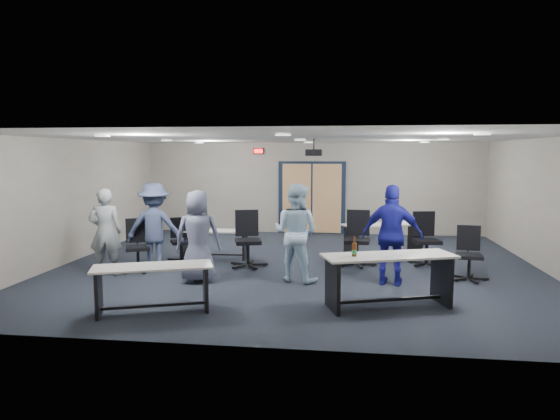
# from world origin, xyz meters

# --- Properties ---
(floor) EXTENTS (10.00, 10.00, 0.00)m
(floor) POSITION_xyz_m (0.00, 0.00, 0.00)
(floor) COLOR black
(floor) RESTS_ON ground
(back_wall) EXTENTS (10.00, 0.04, 2.70)m
(back_wall) POSITION_xyz_m (0.00, 4.50, 1.35)
(back_wall) COLOR gray
(back_wall) RESTS_ON floor
(front_wall) EXTENTS (10.00, 0.04, 2.70)m
(front_wall) POSITION_xyz_m (0.00, -4.50, 1.35)
(front_wall) COLOR gray
(front_wall) RESTS_ON floor
(left_wall) EXTENTS (0.04, 9.00, 2.70)m
(left_wall) POSITION_xyz_m (-5.00, 0.00, 1.35)
(left_wall) COLOR gray
(left_wall) RESTS_ON floor
(right_wall) EXTENTS (0.04, 9.00, 2.70)m
(right_wall) POSITION_xyz_m (5.00, 0.00, 1.35)
(right_wall) COLOR gray
(right_wall) RESTS_ON floor
(ceiling) EXTENTS (10.00, 9.00, 0.04)m
(ceiling) POSITION_xyz_m (0.00, 0.00, 2.70)
(ceiling) COLOR silver
(ceiling) RESTS_ON back_wall
(double_door) EXTENTS (2.00, 0.07, 2.20)m
(double_door) POSITION_xyz_m (0.00, 4.46, 1.05)
(double_door) COLOR black
(double_door) RESTS_ON back_wall
(exit_sign) EXTENTS (0.32, 0.07, 0.18)m
(exit_sign) POSITION_xyz_m (-1.60, 4.44, 2.45)
(exit_sign) COLOR black
(exit_sign) RESTS_ON back_wall
(ceiling_projector) EXTENTS (0.35, 0.32, 0.37)m
(ceiling_projector) POSITION_xyz_m (0.30, 0.50, 2.40)
(ceiling_projector) COLOR black
(ceiling_projector) RESTS_ON ceiling
(ceiling_can_lights) EXTENTS (6.24, 5.74, 0.02)m
(ceiling_can_lights) POSITION_xyz_m (0.00, 0.25, 2.67)
(ceiling_can_lights) COLOR silver
(ceiling_can_lights) RESTS_ON ceiling
(table_front_left) EXTENTS (1.85, 1.15, 0.71)m
(table_front_left) POSITION_xyz_m (-1.86, -3.34, 0.49)
(table_front_left) COLOR beige
(table_front_left) RESTS_ON floor
(table_front_right) EXTENTS (2.15, 1.29, 1.13)m
(table_front_right) POSITION_xyz_m (1.66, -2.62, 0.57)
(table_front_right) COLOR beige
(table_front_right) RESTS_ON floor
(table_back_left) EXTENTS (1.61, 0.58, 0.65)m
(table_back_left) POSITION_xyz_m (-1.96, 0.56, 0.44)
(table_back_left) COLOR beige
(table_back_left) RESTS_ON floor
(table_back_right) EXTENTS (1.99, 1.37, 0.89)m
(table_back_right) POSITION_xyz_m (1.88, 1.24, 0.53)
(table_back_right) COLOR beige
(table_back_right) RESTS_ON floor
(chair_back_a) EXTENTS (0.82, 0.82, 0.96)m
(chair_back_a) POSITION_xyz_m (-2.59, 0.13, 0.48)
(chair_back_a) COLOR black
(chair_back_a) RESTS_ON floor
(chair_back_b) EXTENTS (0.93, 0.93, 1.19)m
(chair_back_b) POSITION_xyz_m (-1.03, -0.19, 0.59)
(chair_back_b) COLOR black
(chair_back_b) RESTS_ON floor
(chair_back_c) EXTENTS (0.80, 0.80, 1.17)m
(chair_back_c) POSITION_xyz_m (1.25, 0.22, 0.59)
(chair_back_c) COLOR black
(chair_back_c) RESTS_ON floor
(chair_back_d) EXTENTS (0.84, 0.84, 1.14)m
(chair_back_d) POSITION_xyz_m (2.73, 0.45, 0.57)
(chair_back_d) COLOR black
(chair_back_d) RESTS_ON floor
(chair_loose_left) EXTENTS (0.89, 0.89, 1.06)m
(chair_loose_left) POSITION_xyz_m (-3.16, -0.87, 0.53)
(chair_loose_left) COLOR black
(chair_loose_left) RESTS_ON floor
(chair_loose_right) EXTENTS (0.70, 0.70, 1.02)m
(chair_loose_right) POSITION_xyz_m (3.32, -0.75, 0.51)
(chair_loose_right) COLOR black
(chair_loose_right) RESTS_ON floor
(person_gray) EXTENTS (0.71, 0.56, 1.72)m
(person_gray) POSITION_xyz_m (-3.64, -1.26, 0.86)
(person_gray) COLOR #8E969B
(person_gray) RESTS_ON floor
(person_plaid) EXTENTS (0.93, 0.70, 1.72)m
(person_plaid) POSITION_xyz_m (-1.71, -1.51, 0.86)
(person_plaid) COLOR slate
(person_plaid) RESTS_ON floor
(person_lightblue) EXTENTS (1.07, 0.96, 1.83)m
(person_lightblue) POSITION_xyz_m (0.08, -1.19, 0.92)
(person_lightblue) COLOR #BCE0FA
(person_lightblue) RESTS_ON floor
(person_navy) EXTENTS (1.14, 0.65, 1.83)m
(person_navy) POSITION_xyz_m (1.84, -1.27, 0.92)
(person_navy) COLOR navy
(person_navy) RESTS_ON floor
(person_back) EXTENTS (1.23, 0.80, 1.79)m
(person_back) POSITION_xyz_m (-2.85, -0.72, 0.89)
(person_back) COLOR #3B476B
(person_back) RESTS_ON floor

